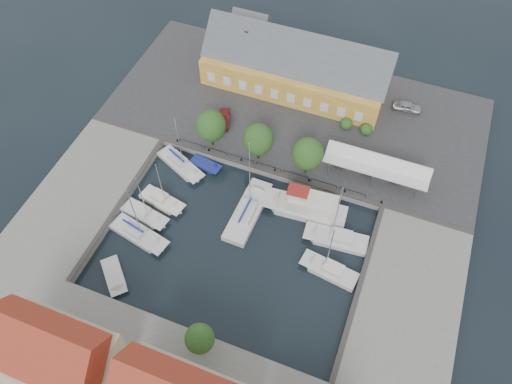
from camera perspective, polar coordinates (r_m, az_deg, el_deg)
ground at (r=64.63m, az=-1.93°, el=-4.81°), size 140.00×140.00×0.00m
north_quay at (r=77.68m, az=4.60°, el=9.11°), size 56.00×26.00×1.00m
west_quay at (r=71.45m, az=-19.12°, el=-0.14°), size 12.00×24.00×1.00m
east_quay at (r=62.25m, az=16.83°, el=-12.16°), size 12.00×24.00×1.00m
quay_edge_fittings at (r=66.09m, az=-0.38°, el=-1.05°), size 56.00×24.72×0.40m
warehouse at (r=79.34m, az=4.22°, el=14.16°), size 28.56×14.00×9.55m
tent_canopy at (r=68.33m, az=13.67°, el=3.02°), size 14.00×4.00×2.83m
quay_trees at (r=67.72m, az=0.26°, el=6.02°), size 18.20×4.20×6.30m
car_silver at (r=79.83m, az=16.91°, el=9.31°), size 4.47×2.14×1.47m
car_red at (r=74.97m, az=-3.60°, el=8.38°), size 2.75×4.30×1.34m
center_sailboat at (r=65.82m, az=-1.02°, el=-2.50°), size 3.32×10.42×13.94m
trawler at (r=65.94m, az=5.94°, el=-1.76°), size 11.61×4.15×5.00m
east_boat_a at (r=64.71m, az=9.30°, el=-5.38°), size 8.46×3.40×11.69m
east_boat_b at (r=62.41m, az=8.50°, el=-8.95°), size 7.51×3.39×10.09m
west_boat_a at (r=71.62m, az=-8.66°, el=3.11°), size 8.27×5.41×10.85m
west_boat_b at (r=68.25m, az=-10.71°, el=-1.03°), size 6.76×3.46×9.16m
west_boat_c at (r=67.47m, az=-12.64°, el=-2.57°), size 6.99×3.36×9.38m
west_boat_d at (r=66.00m, az=-13.29°, el=-4.75°), size 8.57×4.16×11.12m
launch_sw at (r=64.02m, az=-15.87°, el=-9.24°), size 5.29×5.27×0.98m
launch_nw at (r=71.36m, az=-5.83°, el=3.07°), size 4.86×2.58×0.88m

